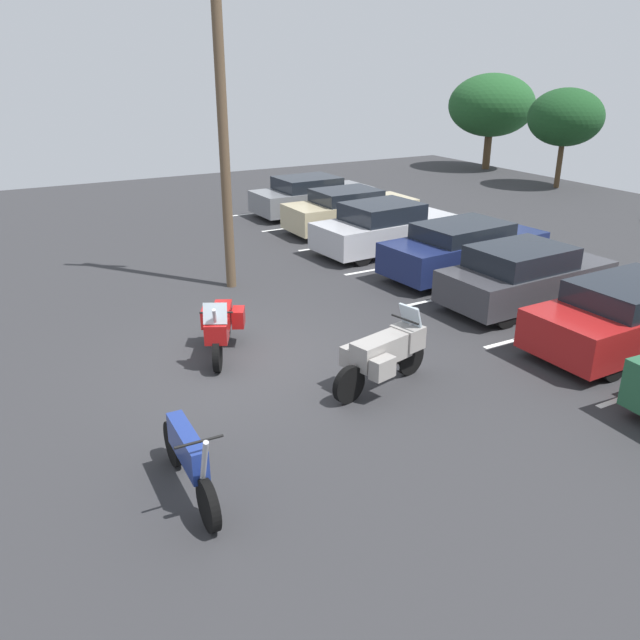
% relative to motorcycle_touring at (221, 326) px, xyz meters
% --- Properties ---
extents(ground, '(44.00, 44.00, 0.10)m').
position_rel_motorcycle_touring_xyz_m(ground, '(0.49, 0.31, -0.67)').
color(ground, '#2D2D30').
extents(motorcycle_touring, '(2.07, 1.26, 1.34)m').
position_rel_motorcycle_touring_xyz_m(motorcycle_touring, '(0.00, 0.00, 0.00)').
color(motorcycle_touring, black).
rests_on(motorcycle_touring, ground).
extents(motorcycle_second, '(2.25, 0.62, 1.32)m').
position_rel_motorcycle_touring_xyz_m(motorcycle_second, '(4.02, -1.98, -0.07)').
color(motorcycle_second, black).
rests_on(motorcycle_second, ground).
extents(motorcycle_third, '(1.06, 2.23, 1.39)m').
position_rel_motorcycle_touring_xyz_m(motorcycle_third, '(2.68, 2.06, 0.04)').
color(motorcycle_third, black).
rests_on(motorcycle_third, ground).
extents(parking_stripes, '(22.33, 5.08, 0.01)m').
position_rel_motorcycle_touring_xyz_m(parking_stripes, '(-0.46, 7.35, -0.62)').
color(parking_stripes, silver).
rests_on(parking_stripes, ground).
extents(car_grey, '(2.02, 4.56, 1.43)m').
position_rel_motorcycle_touring_xyz_m(car_grey, '(-10.35, 7.60, 0.08)').
color(car_grey, slate).
rests_on(car_grey, ground).
extents(car_champagne, '(1.81, 4.55, 1.44)m').
position_rel_motorcycle_touring_xyz_m(car_champagne, '(-7.42, 7.53, 0.08)').
color(car_champagne, '#C1B289').
rests_on(car_champagne, ground).
extents(car_silver, '(2.19, 4.65, 1.51)m').
position_rel_motorcycle_touring_xyz_m(car_silver, '(-4.68, 7.12, 0.11)').
color(car_silver, '#B7B7BC').
rests_on(car_silver, ground).
extents(car_navy, '(2.16, 4.85, 1.45)m').
position_rel_motorcycle_touring_xyz_m(car_navy, '(-1.71, 7.65, 0.11)').
color(car_navy, navy).
rests_on(car_navy, ground).
extents(car_charcoal, '(1.97, 4.33, 1.48)m').
position_rel_motorcycle_touring_xyz_m(car_charcoal, '(0.86, 7.31, 0.11)').
color(car_charcoal, '#38383D').
rests_on(car_charcoal, ground).
extents(car_red, '(1.91, 4.84, 1.43)m').
position_rel_motorcycle_touring_xyz_m(car_red, '(3.70, 7.44, 0.09)').
color(car_red, maroon).
rests_on(car_red, ground).
extents(utility_pole, '(1.14, 1.54, 9.00)m').
position_rel_motorcycle_touring_xyz_m(utility_pole, '(-3.86, 1.73, 4.05)').
color(utility_pole, brown).
rests_on(utility_pole, ground).
extents(tree_center, '(3.32, 3.32, 4.40)m').
position_rel_motorcycle_touring_xyz_m(tree_center, '(-9.80, 20.27, 2.51)').
color(tree_center, '#4C3823').
rests_on(tree_center, ground).
extents(tree_far_right, '(4.50, 4.50, 4.92)m').
position_rel_motorcycle_touring_xyz_m(tree_far_right, '(-15.67, 21.30, 2.68)').
color(tree_far_right, '#4C3823').
rests_on(tree_far_right, ground).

